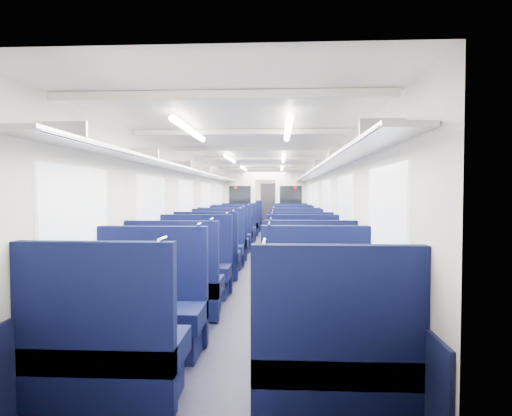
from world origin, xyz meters
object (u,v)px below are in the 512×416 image
at_px(seat_6, 194,270).
at_px(seat_15, 293,238).
at_px(seat_10, 217,249).
at_px(seat_12, 223,243).
at_px(seat_2, 147,313).
at_px(seat_25, 287,221).
at_px(seat_13, 295,244).
at_px(seat_18, 238,230).
at_px(end_door, 269,205).
at_px(seat_4, 175,287).
at_px(seat_24, 247,221).
at_px(seat_14, 230,237).
at_px(seat_20, 243,225).
at_px(seat_21, 289,225).
at_px(seat_27, 287,219).
at_px(seat_19, 290,230).
at_px(seat_0, 105,353).
at_px(seat_16, 233,234).
at_px(seat_5, 309,286).
at_px(seat_7, 304,271).
at_px(seat_9, 300,259).
at_px(bulkhead, 265,202).
at_px(seat_1, 334,363).
at_px(seat_23, 288,223).
at_px(seat_3, 317,312).
at_px(seat_11, 297,250).
at_px(seat_17, 292,234).
at_px(seat_22, 245,223).

bearing_deg(seat_6, seat_15, 70.22).
distance_m(seat_10, seat_12, 1.08).
xyz_separation_m(seat_2, seat_25, (1.66, 13.56, 0.00)).
distance_m(seat_13, seat_18, 3.96).
distance_m(end_door, seat_4, 15.06).
bearing_deg(seat_24, seat_10, -90.00).
distance_m(seat_14, seat_18, 2.32).
xyz_separation_m(end_door, seat_20, (-0.83, -4.85, -0.61)).
bearing_deg(seat_21, end_door, 99.61).
height_order(seat_13, seat_27, same).
relative_size(seat_4, seat_25, 1.00).
bearing_deg(seat_24, seat_21, -54.35).
height_order(end_door, seat_27, end_door).
relative_size(seat_19, seat_24, 1.00).
bearing_deg(seat_0, seat_16, 90.00).
bearing_deg(seat_5, seat_15, 90.00).
bearing_deg(seat_7, seat_14, 109.47).
bearing_deg(seat_16, seat_2, -90.00).
relative_size(seat_2, seat_9, 1.00).
relative_size(seat_4, seat_13, 1.00).
distance_m(seat_0, seat_2, 1.03).
height_order(bulkhead, seat_24, bulkhead).
height_order(seat_0, seat_10, same).
bearing_deg(seat_1, seat_0, 176.30).
bearing_deg(seat_5, seat_10, 116.24).
bearing_deg(seat_12, seat_23, 76.04).
bearing_deg(seat_18, seat_10, -90.00).
distance_m(seat_16, seat_20, 3.29).
bearing_deg(seat_1, seat_19, 90.00).
height_order(end_door, seat_16, end_door).
bearing_deg(bulkhead, seat_10, -97.91).
relative_size(seat_4, seat_27, 1.00).
height_order(seat_3, seat_9, same).
height_order(seat_3, seat_24, same).
bearing_deg(seat_21, seat_10, -104.14).
bearing_deg(seat_7, seat_10, 125.57).
xyz_separation_m(seat_14, seat_18, (0.00, 2.32, 0.00)).
xyz_separation_m(seat_0, seat_6, (0.00, 3.32, 0.00)).
distance_m(seat_16, seat_19, 2.14).
distance_m(seat_6, seat_20, 9.02).
xyz_separation_m(seat_5, seat_18, (-1.66, 8.06, 0.00)).
xyz_separation_m(seat_10, seat_23, (1.66, 7.75, 0.00)).
xyz_separation_m(seat_11, seat_13, (0.00, 1.12, 0.00)).
relative_size(seat_20, seat_24, 1.00).
xyz_separation_m(seat_4, seat_12, (0.00, 4.61, 0.00)).
distance_m(seat_6, seat_10, 2.38).
bearing_deg(seat_17, seat_21, 90.00).
bearing_deg(end_door, seat_22, -102.45).
xyz_separation_m(seat_22, seat_27, (1.66, 2.52, 0.00)).
bearing_deg(seat_2, seat_9, 64.74).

